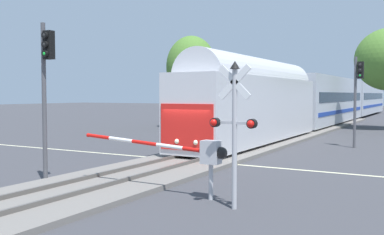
{
  "coord_description": "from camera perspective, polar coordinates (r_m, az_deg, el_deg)",
  "views": [
    {
      "loc": [
        10.11,
        -18.37,
        3.2
      ],
      "look_at": [
        -0.97,
        1.4,
        2.0
      ],
      "focal_mm": 41.34,
      "sensor_mm": 36.0,
      "label": 1
    }
  ],
  "objects": [
    {
      "name": "ground_plane",
      "position": [
        21.21,
        0.43,
        -5.65
      ],
      "size": [
        220.0,
        220.0,
        0.0
      ],
      "primitive_type": "plane",
      "color": "#3D3D42"
    },
    {
      "name": "road_centre_stripe",
      "position": [
        21.21,
        0.43,
        -5.64
      ],
      "size": [
        44.0,
        0.2,
        0.01
      ],
      "color": "beige",
      "rests_on": "ground"
    },
    {
      "name": "railway_track",
      "position": [
        21.19,
        0.43,
        -5.39
      ],
      "size": [
        4.4,
        80.0,
        0.32
      ],
      "color": "slate",
      "rests_on": "ground"
    },
    {
      "name": "commuter_train",
      "position": [
        49.73,
        17.55,
        2.34
      ],
      "size": [
        3.04,
        66.38,
        5.16
      ],
      "color": "silver",
      "rests_on": "railway_track"
    },
    {
      "name": "crossing_gate_near",
      "position": [
        13.63,
        0.32,
        -4.45
      ],
      "size": [
        5.48,
        0.4,
        1.82
      ],
      "color": "#B7B7BC",
      "rests_on": "ground"
    },
    {
      "name": "crossing_signal_mast",
      "position": [
        12.2,
        5.45,
        -0.23
      ],
      "size": [
        1.36,
        0.44,
        4.11
      ],
      "color": "#B2B2B7",
      "rests_on": "ground"
    },
    {
      "name": "crossing_gate_far",
      "position": [
        28.5,
        0.41,
        -0.55
      ],
      "size": [
        5.29,
        0.4,
        1.83
      ],
      "color": "#B7B7BC",
      "rests_on": "ground"
    },
    {
      "name": "traffic_signal_median",
      "position": [
        16.55,
        -18.34,
        5.07
      ],
      "size": [
        0.53,
        0.38,
        5.73
      ],
      "color": "#4C4C51",
      "rests_on": "ground"
    },
    {
      "name": "traffic_signal_far_side",
      "position": [
        27.89,
        20.59,
        3.72
      ],
      "size": [
        0.53,
        0.38,
        5.41
      ],
      "color": "#4C4C51",
      "rests_on": "ground"
    },
    {
      "name": "oak_behind_train",
      "position": [
        41.77,
        -0.09,
        6.54
      ],
      "size": [
        4.72,
        4.72,
        8.67
      ],
      "color": "#4C3828",
      "rests_on": "ground"
    }
  ]
}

